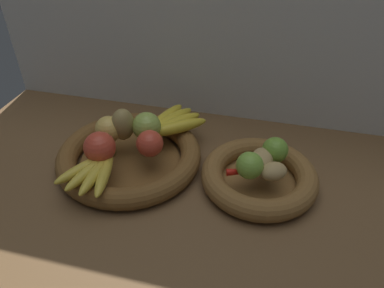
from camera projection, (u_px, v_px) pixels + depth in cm
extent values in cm
cube|color=brown|center=(201.00, 177.00, 93.22)|extent=(140.00, 90.00, 3.00)
cube|color=silver|center=(227.00, 27.00, 99.33)|extent=(140.00, 3.00, 55.00)
cylinder|color=brown|center=(130.00, 162.00, 95.12)|extent=(26.12, 26.12, 1.00)
torus|color=brown|center=(130.00, 155.00, 93.86)|extent=(37.09, 37.09, 5.23)
cylinder|color=brown|center=(258.00, 183.00, 88.64)|extent=(18.68, 18.68, 1.00)
torus|color=brown|center=(259.00, 176.00, 87.38)|extent=(28.01, 28.01, 5.23)
sphere|color=#99B74C|center=(147.00, 126.00, 93.22)|extent=(7.46, 7.46, 7.46)
sphere|color=#DBB756|center=(109.00, 129.00, 92.75)|extent=(6.85, 6.85, 6.85)
sphere|color=#CC422D|center=(100.00, 147.00, 85.90)|extent=(7.64, 7.64, 7.64)
sphere|color=#CC422D|center=(150.00, 144.00, 87.98)|extent=(6.64, 6.64, 6.64)
ellipsoid|color=olive|center=(123.00, 125.00, 92.81)|extent=(7.55, 7.93, 8.71)
ellipsoid|color=gold|center=(84.00, 168.00, 83.82)|extent=(9.94, 14.59, 2.67)
ellipsoid|color=gold|center=(89.00, 171.00, 82.92)|extent=(6.73, 15.44, 2.67)
ellipsoid|color=gold|center=(96.00, 173.00, 82.33)|extent=(3.12, 15.36, 2.67)
ellipsoid|color=gold|center=(104.00, 174.00, 82.11)|extent=(5.91, 15.51, 2.67)
sphere|color=brown|center=(111.00, 153.00, 88.25)|extent=(2.41, 2.41, 2.41)
ellipsoid|color=gold|center=(176.00, 127.00, 96.52)|extent=(15.82, 13.18, 3.39)
ellipsoid|color=gold|center=(173.00, 124.00, 97.78)|extent=(13.86, 15.32, 3.39)
ellipsoid|color=gold|center=(169.00, 121.00, 98.87)|extent=(11.31, 16.79, 3.39)
ellipsoid|color=gold|center=(164.00, 119.00, 99.74)|extent=(8.27, 17.54, 3.39)
sphere|color=brown|center=(145.00, 135.00, 93.78)|extent=(3.05, 3.05, 3.05)
ellipsoid|color=tan|center=(261.00, 160.00, 84.45)|extent=(5.57, 8.22, 4.61)
ellipsoid|color=tan|center=(273.00, 171.00, 81.74)|extent=(7.85, 7.28, 4.02)
sphere|color=#7AAD3D|center=(250.00, 165.00, 81.62)|extent=(6.28, 6.28, 6.28)
sphere|color=#6B9E33|center=(275.00, 150.00, 86.21)|extent=(6.26, 6.26, 6.26)
cone|color=red|center=(254.00, 171.00, 83.61)|extent=(12.82, 5.73, 1.69)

